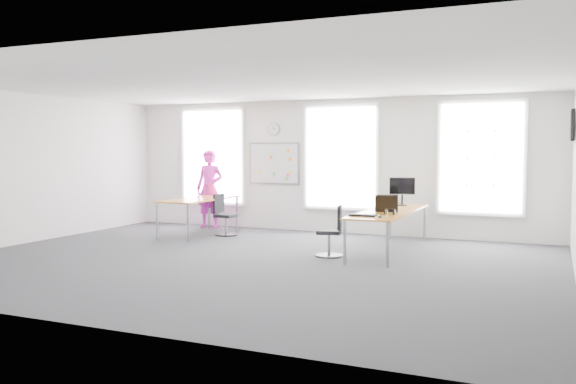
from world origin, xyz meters
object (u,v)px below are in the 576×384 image
at_px(desk_right, 389,213).
at_px(person, 210,189).
at_px(chair_left, 224,217).
at_px(desk_left, 199,201).
at_px(chair_right, 332,234).
at_px(monitor, 402,189).
at_px(keyboard, 363,216).
at_px(headphones, 390,212).

height_order(desk_right, person, person).
bearing_deg(chair_left, desk_left, 102.66).
bearing_deg(chair_right, monitor, 144.79).
distance_m(desk_left, keyboard, 4.57).
bearing_deg(desk_right, monitor, 90.71).
distance_m(chair_right, monitor, 2.22).
bearing_deg(chair_right, person, -135.86).
distance_m(chair_right, chair_left, 3.43).
xyz_separation_m(chair_left, headphones, (4.04, -1.38, 0.42)).
bearing_deg(keyboard, person, 152.29).
height_order(chair_left, monitor, monitor).
relative_size(desk_left, chair_right, 2.44).
height_order(desk_right, keyboard, keyboard).
bearing_deg(headphones, desk_right, 121.17).
bearing_deg(chair_left, chair_right, -114.40).
relative_size(chair_left, keyboard, 1.94).
relative_size(person, headphones, 10.30).
xyz_separation_m(person, monitor, (4.79, -0.60, 0.16)).
relative_size(chair_left, headphones, 4.98).
relative_size(desk_left, keyboard, 4.73).
distance_m(desk_right, keyboard, 1.14).
height_order(chair_right, person, person).
bearing_deg(desk_right, headphones, -75.31).
height_order(desk_left, person, person).
xyz_separation_m(desk_left, keyboard, (4.25, -1.69, 0.04)).
distance_m(chair_right, person, 4.78).
bearing_deg(chair_left, desk_right, -97.25).
distance_m(desk_right, chair_left, 3.92).
bearing_deg(monitor, desk_right, -102.66).
bearing_deg(headphones, chair_right, -153.68).
xyz_separation_m(chair_left, person, (-0.95, 0.99, 0.54)).
height_order(person, keyboard, person).
bearing_deg(monitor, person, 159.54).
bearing_deg(desk_right, chair_left, 170.17).
relative_size(person, keyboard, 4.01).
xyz_separation_m(chair_right, chair_left, (-3.05, 1.55, -0.00)).
xyz_separation_m(chair_right, keyboard, (0.63, -0.24, 0.38)).
bearing_deg(headphones, desk_left, -179.13).
bearing_deg(chair_left, person, 46.45).
bearing_deg(chair_left, monitor, -81.50).
bearing_deg(chair_right, keyboard, 56.11).
bearing_deg(chair_right, chair_left, -130.40).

